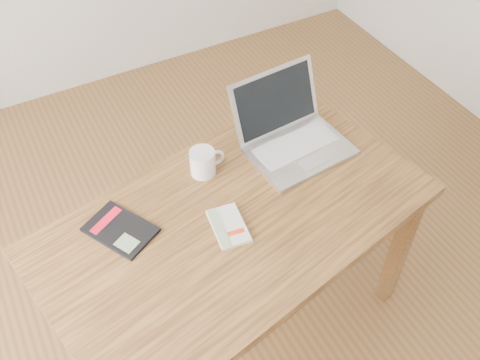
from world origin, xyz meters
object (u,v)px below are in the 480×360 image
black_guidebook (120,230)px  coffee_mug (204,162)px  laptop (291,133)px  white_guidebook (229,226)px  desk (236,232)px

black_guidebook → coffee_mug: size_ratio=2.01×
black_guidebook → laptop: bearing=-21.3°
coffee_mug → laptop: bearing=-1.6°
white_guidebook → coffee_mug: bearing=89.3°
desk → coffee_mug: 0.28m
white_guidebook → laptop: bearing=39.8°
laptop → coffee_mug: 0.36m
desk → laptop: (0.36, 0.22, 0.14)m
laptop → coffee_mug: bearing=172.1°
laptop → coffee_mug: (-0.36, 0.02, -0.00)m
white_guidebook → black_guidebook: (-0.32, 0.16, -0.00)m
black_guidebook → coffee_mug: coffee_mug is taller
black_guidebook → coffee_mug: (0.37, 0.11, 0.05)m
desk → white_guidebook: white_guidebook is taller
black_guidebook → coffee_mug: 0.39m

